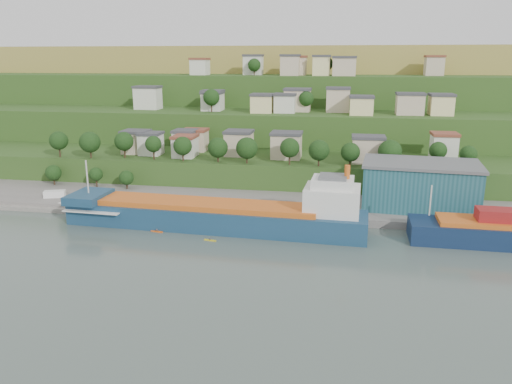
% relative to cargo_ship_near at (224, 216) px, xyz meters
% --- Properties ---
extents(ground, '(500.00, 500.00, 0.00)m').
position_rel_cargo_ship_near_xyz_m(ground, '(-0.41, -8.62, -3.16)').
color(ground, '#44534C').
rests_on(ground, ground).
extents(quay, '(220.00, 26.00, 4.00)m').
position_rel_cargo_ship_near_xyz_m(quay, '(19.59, 19.38, -3.16)').
color(quay, slate).
rests_on(quay, ground).
extents(pebble_beach, '(40.00, 18.00, 2.40)m').
position_rel_cargo_ship_near_xyz_m(pebble_beach, '(-55.41, 13.38, -3.16)').
color(pebble_beach, slate).
rests_on(pebble_beach, ground).
extents(hillside, '(360.00, 210.95, 96.00)m').
position_rel_cargo_ship_near_xyz_m(hillside, '(-0.39, 160.06, -3.08)').
color(hillside, '#284719').
rests_on(hillside, ground).
extents(cargo_ship_near, '(77.48, 15.71, 19.79)m').
position_rel_cargo_ship_near_xyz_m(cargo_ship_near, '(0.00, 0.00, 0.00)').
color(cargo_ship_near, navy).
rests_on(cargo_ship_near, ground).
extents(warehouse, '(32.62, 21.78, 12.80)m').
position_rel_cargo_ship_near_xyz_m(warehouse, '(50.64, 20.99, 5.27)').
color(warehouse, '#1D4F57').
rests_on(warehouse, quay).
extents(caravan, '(6.50, 4.36, 2.80)m').
position_rel_cargo_ship_near_xyz_m(caravan, '(-54.98, 13.31, -0.56)').
color(caravan, white).
rests_on(caravan, pebble_beach).
extents(dinghy, '(4.57, 3.14, 0.86)m').
position_rel_cargo_ship_near_xyz_m(dinghy, '(-48.54, 7.52, -1.53)').
color(dinghy, silver).
rests_on(dinghy, pebble_beach).
extents(kayak_orange, '(3.36, 1.29, 0.83)m').
position_rel_cargo_ship_near_xyz_m(kayak_orange, '(-15.95, -5.63, -2.92)').
color(kayak_orange, '#E45714').
rests_on(kayak_orange, ground).
extents(kayak_yellow, '(3.04, 1.04, 0.75)m').
position_rel_cargo_ship_near_xyz_m(kayak_yellow, '(-1.16, -9.41, -2.94)').
color(kayak_yellow, gold).
rests_on(kayak_yellow, ground).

